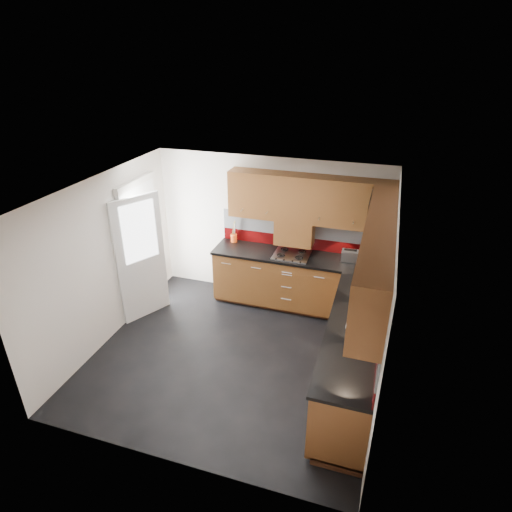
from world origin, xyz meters
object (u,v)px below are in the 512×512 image
(utensil_pot, at_px, (234,237))
(food_processor, at_px, (359,289))
(gas_hob, at_px, (291,255))
(toaster, at_px, (350,256))

(utensil_pot, relative_size, food_processor, 1.27)
(gas_hob, bearing_deg, toaster, 5.98)
(utensil_pot, relative_size, toaster, 1.50)
(utensil_pot, distance_m, toaster, 1.94)
(toaster, distance_m, food_processor, 1.08)
(utensil_pot, xyz_separation_m, toaster, (1.94, -0.13, -0.00))
(utensil_pot, height_order, toaster, utensil_pot)
(utensil_pot, height_order, food_processor, utensil_pot)
(toaster, bearing_deg, utensil_pot, 176.11)
(gas_hob, xyz_separation_m, toaster, (0.89, 0.09, 0.07))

